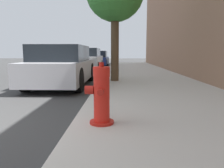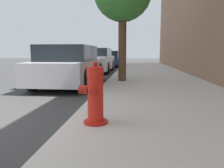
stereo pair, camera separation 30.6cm
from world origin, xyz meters
The scene contains 5 objects.
sidewalk_slab centered at (3.85, 0.00, 0.06)m, with size 3.52×40.00×0.11m.
fire_hydrant centered at (2.52, 0.25, 0.51)m, with size 0.40×0.42×0.86m.
parked_car_near centered at (0.90, 4.51, 0.65)m, with size 1.71×4.06×1.33m.
parked_car_mid centered at (0.82, 9.72, 0.66)m, with size 1.88×3.98×1.35m.
parked_car_far centered at (0.98, 14.79, 0.61)m, with size 1.88×4.10×1.24m.
Camera 1 is at (2.76, -2.73, 1.10)m, focal length 35.00 mm.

